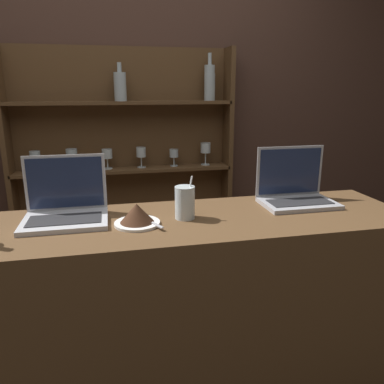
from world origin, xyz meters
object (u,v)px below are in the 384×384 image
at_px(cake_plate, 137,215).
at_px(water_glass, 185,203).
at_px(laptop_near, 66,207).
at_px(laptop_far, 295,190).

height_order(cake_plate, water_glass, water_glass).
distance_m(laptop_near, water_glass, 0.46).
xyz_separation_m(cake_plate, water_glass, (0.19, 0.03, 0.03)).
bearing_deg(laptop_far, water_glass, -169.25).
xyz_separation_m(laptop_near, cake_plate, (0.26, -0.11, -0.02)).
height_order(laptop_near, cake_plate, laptop_near).
relative_size(laptop_far, water_glass, 1.88).
distance_m(laptop_far, water_glass, 0.52).
height_order(laptop_far, cake_plate, laptop_far).
relative_size(laptop_near, cake_plate, 1.75).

